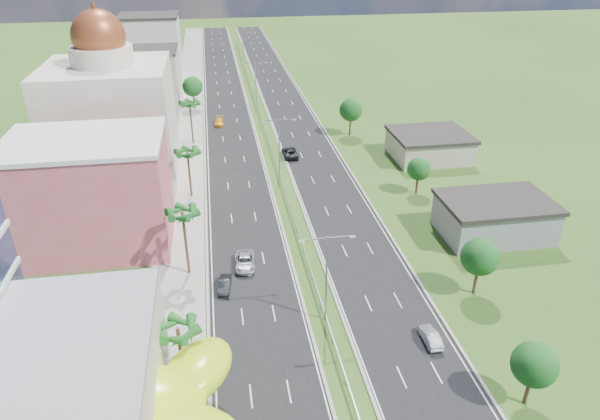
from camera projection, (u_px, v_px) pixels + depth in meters
ground at (346, 384)px, 52.32m from camera, size 500.00×500.00×0.00m
road_left at (228, 113)px, 129.86m from camera, size 11.00×260.00×0.04m
road_right at (289, 110)px, 132.03m from camera, size 11.00×260.00×0.04m
sidewalk_left at (188, 115)px, 128.47m from camera, size 7.00×260.00×0.12m
median_guardrail at (266, 134)px, 114.93m from camera, size 0.10×216.06×0.76m
streetlight_median_b at (327, 270)px, 57.93m from camera, size 6.04×0.25×11.00m
streetlight_median_c at (279, 142)px, 92.87m from camera, size 6.04×0.25×11.00m
streetlight_median_d at (256, 79)px, 132.19m from camera, size 6.04×0.25×11.00m
streetlight_median_e at (243, 45)px, 171.50m from camera, size 6.04×0.25×11.00m
lime_canopy at (122, 406)px, 43.61m from camera, size 18.00×15.00×7.40m
pink_shophouse at (92, 195)px, 72.74m from camera, size 20.00×15.00×15.00m
domed_building at (112, 116)px, 91.05m from camera, size 20.00×20.00×28.70m
midrise_grey at (136, 96)px, 114.59m from camera, size 16.00×15.00×16.00m
midrise_beige at (146, 78)px, 134.51m from camera, size 16.00×15.00×13.00m
midrise_white at (152, 50)px, 153.44m from camera, size 16.00×15.00×18.00m
shed_near at (494, 219)px, 77.06m from camera, size 15.00×10.00×5.00m
shed_far at (429, 147)px, 103.70m from camera, size 14.00×12.00×4.40m
palm_tree_b at (178, 332)px, 48.55m from camera, size 3.60×3.60×8.10m
palm_tree_c at (183, 215)px, 65.35m from camera, size 3.60×3.60×9.60m
palm_tree_d at (187, 154)px, 85.89m from camera, size 3.60×3.60×8.60m
palm_tree_e at (190, 105)px, 107.38m from camera, size 3.60×3.60×9.40m
leafy_tree_lfar at (192, 87)px, 130.49m from camera, size 4.90×4.90×8.05m
leafy_tree_ra at (534, 365)px, 48.05m from camera, size 4.20×4.20×6.90m
leafy_tree_rb at (480, 257)px, 63.15m from camera, size 4.55×4.55×7.47m
leafy_tree_rc at (419, 169)px, 88.43m from camera, size 3.85×3.85×6.33m
leafy_tree_rd at (351, 110)px, 113.50m from camera, size 4.90×4.90×8.05m
car_dark_left at (225, 285)px, 65.85m from camera, size 1.95×4.19×1.33m
car_silver_mid_left at (245, 262)px, 70.26m from camera, size 2.89×5.61×1.51m
car_yellow_far_left at (219, 122)px, 121.81m from camera, size 2.39×5.08×1.43m
car_silver_right at (430, 337)px, 57.38m from camera, size 1.48×4.14×1.36m
car_dark_far_right at (290, 152)px, 104.66m from camera, size 2.77×5.94×1.65m
motorcycle at (219, 379)px, 52.10m from camera, size 0.79×1.84×1.14m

